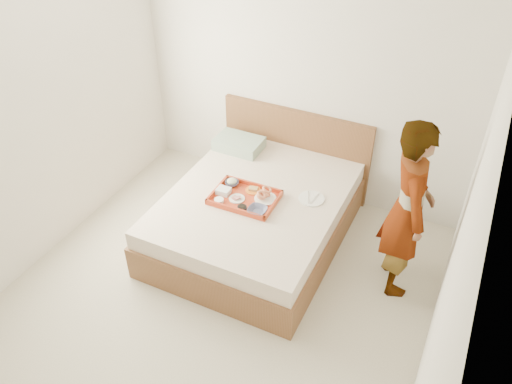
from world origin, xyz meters
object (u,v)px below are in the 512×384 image
at_px(bed, 256,217).
at_px(dinner_plate, 311,199).
at_px(tray, 245,197).
at_px(person, 408,210).

distance_m(bed, dinner_plate, 0.59).
distance_m(tray, person, 1.46).
height_order(bed, dinner_plate, dinner_plate).
xyz_separation_m(bed, tray, (-0.06, -0.11, 0.29)).
relative_size(tray, dinner_plate, 2.48).
bearing_deg(bed, person, 1.08).
xyz_separation_m(bed, person, (1.37, 0.03, 0.56)).
xyz_separation_m(bed, dinner_plate, (0.49, 0.17, 0.27)).
relative_size(tray, person, 0.37).
height_order(dinner_plate, person, person).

